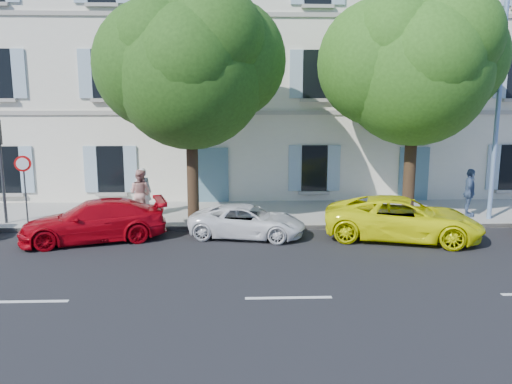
{
  "coord_description": "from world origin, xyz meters",
  "views": [
    {
      "loc": [
        -1.16,
        -14.81,
        4.43
      ],
      "look_at": [
        -0.52,
        2.0,
        1.4
      ],
      "focal_mm": 35.0,
      "sensor_mm": 36.0,
      "label": 1
    }
  ],
  "objects_px": {
    "pedestrian_a": "(143,191)",
    "road_sign": "(24,175)",
    "car_white_coupe": "(247,221)",
    "pedestrian_c": "(469,193)",
    "pedestrian_b": "(140,193)",
    "car_yellow_supercar": "(403,218)",
    "tree_left": "(190,73)",
    "tree_right": "(415,71)",
    "car_red_coupe": "(94,221)",
    "street_lamp": "(502,89)"
  },
  "relations": [
    {
      "from": "pedestrian_a",
      "to": "road_sign",
      "type": "bearing_deg",
      "value": 18.75
    },
    {
      "from": "car_white_coupe",
      "to": "pedestrian_c",
      "type": "xyz_separation_m",
      "value": [
        8.46,
        2.11,
        0.53
      ]
    },
    {
      "from": "car_white_coupe",
      "to": "pedestrian_a",
      "type": "xyz_separation_m",
      "value": [
        -3.96,
        2.83,
        0.53
      ]
    },
    {
      "from": "road_sign",
      "to": "pedestrian_b",
      "type": "distance_m",
      "value": 4.06
    },
    {
      "from": "road_sign",
      "to": "pedestrian_a",
      "type": "relative_size",
      "value": 1.34
    },
    {
      "from": "pedestrian_a",
      "to": "pedestrian_b",
      "type": "height_order",
      "value": "pedestrian_a"
    },
    {
      "from": "pedestrian_a",
      "to": "car_yellow_supercar",
      "type": "bearing_deg",
      "value": 160.12
    },
    {
      "from": "tree_left",
      "to": "pedestrian_c",
      "type": "distance_m",
      "value": 11.27
    },
    {
      "from": "car_white_coupe",
      "to": "tree_right",
      "type": "bearing_deg",
      "value": -58.23
    },
    {
      "from": "car_red_coupe",
      "to": "street_lamp",
      "type": "distance_m",
      "value": 14.76
    },
    {
      "from": "pedestrian_b",
      "to": "car_red_coupe",
      "type": "bearing_deg",
      "value": 92.46
    },
    {
      "from": "car_yellow_supercar",
      "to": "tree_right",
      "type": "xyz_separation_m",
      "value": [
        1.11,
        2.73,
        4.84
      ]
    },
    {
      "from": "street_lamp",
      "to": "road_sign",
      "type": "bearing_deg",
      "value": 179.97
    },
    {
      "from": "pedestrian_b",
      "to": "pedestrian_c",
      "type": "xyz_separation_m",
      "value": [
        12.45,
        -0.39,
        0.01
      ]
    },
    {
      "from": "car_white_coupe",
      "to": "tree_left",
      "type": "height_order",
      "value": "tree_left"
    },
    {
      "from": "tree_right",
      "to": "pedestrian_b",
      "type": "xyz_separation_m",
      "value": [
        -10.16,
        0.23,
        -4.48
      ]
    },
    {
      "from": "car_yellow_supercar",
      "to": "pedestrian_a",
      "type": "distance_m",
      "value": 9.62
    },
    {
      "from": "car_white_coupe",
      "to": "street_lamp",
      "type": "xyz_separation_m",
      "value": [
        9.06,
        1.52,
        4.38
      ]
    },
    {
      "from": "car_white_coupe",
      "to": "pedestrian_b",
      "type": "distance_m",
      "value": 4.73
    },
    {
      "from": "car_red_coupe",
      "to": "road_sign",
      "type": "bearing_deg",
      "value": -137.83
    },
    {
      "from": "tree_left",
      "to": "pedestrian_c",
      "type": "relative_size",
      "value": 4.49
    },
    {
      "from": "pedestrian_a",
      "to": "pedestrian_b",
      "type": "distance_m",
      "value": 0.34
    },
    {
      "from": "car_white_coupe",
      "to": "pedestrian_c",
      "type": "bearing_deg",
      "value": -64.41
    },
    {
      "from": "car_red_coupe",
      "to": "tree_right",
      "type": "bearing_deg",
      "value": 87.13
    },
    {
      "from": "tree_left",
      "to": "pedestrian_b",
      "type": "height_order",
      "value": "tree_left"
    },
    {
      "from": "tree_left",
      "to": "pedestrian_a",
      "type": "bearing_deg",
      "value": 147.39
    },
    {
      "from": "car_yellow_supercar",
      "to": "street_lamp",
      "type": "bearing_deg",
      "value": -47.74
    },
    {
      "from": "pedestrian_b",
      "to": "street_lamp",
      "type": "bearing_deg",
      "value": -162.51
    },
    {
      "from": "street_lamp",
      "to": "car_red_coupe",
      "type": "bearing_deg",
      "value": -172.7
    },
    {
      "from": "car_red_coupe",
      "to": "car_yellow_supercar",
      "type": "relative_size",
      "value": 0.91
    },
    {
      "from": "tree_left",
      "to": "tree_right",
      "type": "bearing_deg",
      "value": 5.25
    },
    {
      "from": "pedestrian_a",
      "to": "pedestrian_c",
      "type": "distance_m",
      "value": 12.44
    },
    {
      "from": "tree_left",
      "to": "pedestrian_a",
      "type": "relative_size",
      "value": 4.48
    },
    {
      "from": "pedestrian_c",
      "to": "tree_right",
      "type": "bearing_deg",
      "value": 110.61
    },
    {
      "from": "pedestrian_b",
      "to": "tree_left",
      "type": "bearing_deg",
      "value": 176.7
    },
    {
      "from": "car_white_coupe",
      "to": "car_yellow_supercar",
      "type": "distance_m",
      "value": 5.09
    },
    {
      "from": "car_red_coupe",
      "to": "pedestrian_a",
      "type": "xyz_separation_m",
      "value": [
        1.0,
        3.11,
        0.4
      ]
    },
    {
      "from": "tree_right",
      "to": "pedestrian_b",
      "type": "height_order",
      "value": "tree_right"
    },
    {
      "from": "tree_right",
      "to": "pedestrian_b",
      "type": "relative_size",
      "value": 4.65
    },
    {
      "from": "pedestrian_b",
      "to": "tree_right",
      "type": "bearing_deg",
      "value": -159.51
    },
    {
      "from": "tree_right",
      "to": "car_red_coupe",
      "type": "bearing_deg",
      "value": -167.12
    },
    {
      "from": "tree_left",
      "to": "pedestrian_a",
      "type": "distance_m",
      "value": 4.98
    },
    {
      "from": "car_white_coupe",
      "to": "street_lamp",
      "type": "distance_m",
      "value": 10.18
    },
    {
      "from": "road_sign",
      "to": "pedestrian_a",
      "type": "distance_m",
      "value": 4.18
    },
    {
      "from": "tree_right",
      "to": "street_lamp",
      "type": "height_order",
      "value": "street_lamp"
    },
    {
      "from": "pedestrian_c",
      "to": "pedestrian_a",
      "type": "bearing_deg",
      "value": 111.27
    },
    {
      "from": "tree_right",
      "to": "tree_left",
      "type": "bearing_deg",
      "value": -174.75
    },
    {
      "from": "tree_right",
      "to": "street_lamp",
      "type": "bearing_deg",
      "value": -14.56
    },
    {
      "from": "car_red_coupe",
      "to": "car_white_coupe",
      "type": "height_order",
      "value": "car_red_coupe"
    },
    {
      "from": "tree_right",
      "to": "street_lamp",
      "type": "relative_size",
      "value": 1.0
    }
  ]
}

